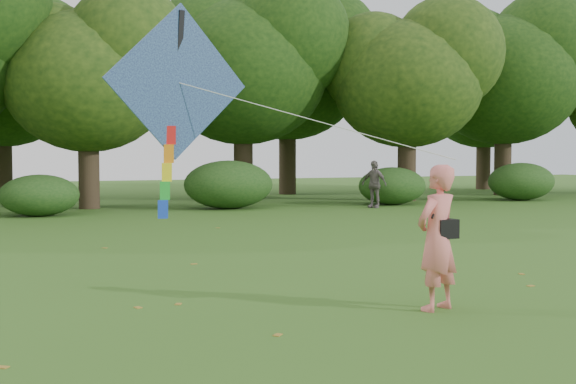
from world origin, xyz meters
name	(u,v)px	position (x,y,z in m)	size (l,w,h in m)	color
ground	(409,302)	(0.00, 0.00, 0.00)	(100.00, 100.00, 0.00)	#265114
man_kite_flyer	(437,238)	(0.06, -0.60, 0.99)	(0.72, 0.47, 1.97)	#EC766F
bystander_right	(374,184)	(8.44, 16.15, 0.93)	(1.10, 0.46, 1.87)	slate
crossbody_bag	(446,228)	(0.18, -0.63, 1.12)	(0.43, 0.20, 0.75)	black
flying_kite	(178,86)	(-3.05, 1.17, 3.06)	(4.44, 2.08, 2.99)	#226097
tree_line	(165,75)	(1.67, 22.88, 5.60)	(54.70, 15.30, 9.48)	#3A2D1E
shrub_band	(133,189)	(-0.72, 17.60, 0.86)	(39.15, 3.22, 1.88)	#264919
fallen_leaves	(283,278)	(-0.94, 2.49, 0.01)	(9.83, 12.34, 0.01)	olive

